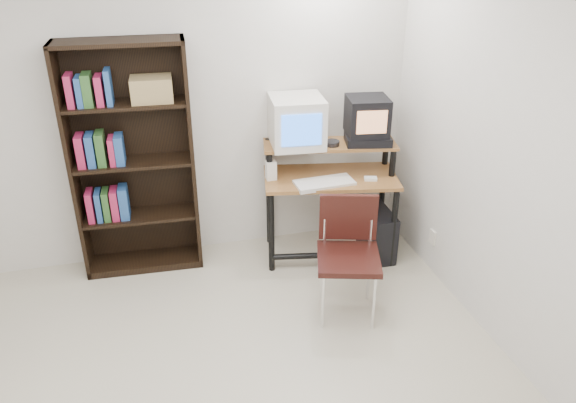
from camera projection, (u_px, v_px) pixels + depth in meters
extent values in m
cube|color=beige|center=(165.00, 107.00, 4.39)|extent=(4.00, 0.01, 2.60)
cube|color=beige|center=(555.00, 183.00, 3.12)|extent=(0.01, 4.00, 2.60)
cube|color=#915E2F|center=(331.00, 178.00, 4.59)|extent=(1.16, 0.74, 0.03)
cube|color=#915E2F|center=(330.00, 144.00, 4.57)|extent=(1.12, 0.53, 0.02)
cylinder|color=black|center=(271.00, 232.00, 4.52)|extent=(0.05, 0.05, 0.72)
cylinder|color=black|center=(393.00, 228.00, 4.58)|extent=(0.05, 0.05, 0.72)
cylinder|color=black|center=(269.00, 192.00, 4.87)|extent=(0.05, 0.05, 0.98)
cylinder|color=black|center=(382.00, 189.00, 4.93)|extent=(0.05, 0.05, 0.98)
cylinder|color=black|center=(332.00, 255.00, 4.66)|extent=(0.99, 0.24, 0.05)
cube|color=silver|center=(297.00, 121.00, 4.48)|extent=(0.45, 0.45, 0.39)
cube|color=blue|center=(302.00, 130.00, 4.29)|extent=(0.31, 0.04, 0.25)
cube|color=black|center=(368.00, 140.00, 4.56)|extent=(0.41, 0.33, 0.08)
cube|color=black|center=(367.00, 116.00, 4.50)|extent=(0.37, 0.36, 0.30)
cube|color=tan|center=(372.00, 122.00, 4.36)|extent=(0.24, 0.05, 0.18)
cylinder|color=#26262B|center=(332.00, 144.00, 4.52)|extent=(0.14, 0.14, 0.05)
cube|color=silver|center=(324.00, 183.00, 4.45)|extent=(0.48, 0.24, 0.03)
cube|color=black|center=(369.00, 181.00, 4.54)|extent=(0.22, 0.18, 0.01)
cube|color=white|center=(371.00, 179.00, 4.51)|extent=(0.11, 0.09, 0.03)
cube|color=silver|center=(271.00, 171.00, 4.50)|extent=(0.08, 0.08, 0.17)
cube|color=black|center=(377.00, 232.00, 4.81)|extent=(0.21, 0.45, 0.42)
cube|color=black|center=(348.00, 259.00, 3.96)|extent=(0.54, 0.54, 0.04)
cube|color=black|center=(348.00, 217.00, 4.03)|extent=(0.41, 0.16, 0.35)
cylinder|color=silver|center=(323.00, 302.00, 3.92)|extent=(0.02, 0.02, 0.45)
cylinder|color=silver|center=(374.00, 303.00, 3.91)|extent=(0.02, 0.02, 0.45)
cylinder|color=silver|center=(322.00, 273.00, 4.23)|extent=(0.02, 0.02, 0.45)
cylinder|color=silver|center=(369.00, 274.00, 4.22)|extent=(0.02, 0.02, 0.45)
cube|color=black|center=(72.00, 167.00, 4.26)|extent=(0.05, 0.31, 1.86)
cube|color=black|center=(192.00, 158.00, 4.42)|extent=(0.05, 0.31, 1.86)
cube|color=black|center=(134.00, 156.00, 4.47)|extent=(0.93, 0.07, 1.86)
cube|color=black|center=(117.00, 42.00, 3.93)|extent=(0.95, 0.36, 0.03)
cube|color=black|center=(147.00, 261.00, 4.74)|extent=(0.95, 0.36, 0.06)
cube|color=black|center=(140.00, 215.00, 4.55)|extent=(0.89, 0.34, 0.03)
cube|color=black|center=(133.00, 162.00, 4.34)|extent=(0.89, 0.34, 0.02)
cube|color=black|center=(126.00, 104.00, 4.13)|extent=(0.89, 0.34, 0.02)
cube|color=olive|center=(152.00, 89.00, 4.12)|extent=(0.31, 0.24, 0.18)
cube|color=beige|center=(433.00, 237.00, 4.56)|extent=(0.02, 0.08, 0.12)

